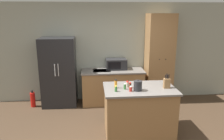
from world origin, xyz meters
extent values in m
cube|color=#9EA393|center=(0.00, 2.33, 1.30)|extent=(7.20, 0.06, 2.60)
cube|color=black|center=(-1.33, 1.99, 0.87)|extent=(0.85, 0.62, 1.74)
cylinder|color=silver|center=(-1.37, 1.66, 1.01)|extent=(0.02, 0.02, 0.30)
cylinder|color=silver|center=(-1.29, 1.66, 1.01)|extent=(0.02, 0.02, 0.30)
cube|color=olive|center=(0.05, 1.98, 0.43)|extent=(1.57, 0.63, 0.86)
cube|color=slate|center=(0.05, 1.98, 0.87)|extent=(1.61, 0.67, 0.03)
cube|color=#9EA0A3|center=(-0.24, 1.98, 0.89)|extent=(0.44, 0.34, 0.01)
cube|color=olive|center=(1.27, 2.02, 1.16)|extent=(0.68, 0.55, 2.32)
sphere|color=black|center=(1.19, 1.74, 1.21)|extent=(0.02, 0.02, 0.02)
sphere|color=black|center=(1.35, 1.74, 1.21)|extent=(0.02, 0.02, 0.02)
cube|color=olive|center=(0.41, 0.41, 0.46)|extent=(1.30, 0.80, 0.91)
cube|color=slate|center=(0.41, 0.41, 0.93)|extent=(1.36, 0.86, 0.03)
cube|color=#232326|center=(0.15, 2.10, 1.03)|extent=(0.53, 0.36, 0.27)
cube|color=black|center=(0.09, 1.92, 1.03)|extent=(0.32, 0.01, 0.19)
cube|color=olive|center=(0.91, 0.35, 1.04)|extent=(0.12, 0.09, 0.19)
cylinder|color=black|center=(0.88, 0.34, 1.17)|extent=(0.02, 0.02, 0.08)
cylinder|color=black|center=(0.90, 0.34, 1.18)|extent=(0.02, 0.02, 0.10)
cylinder|color=black|center=(0.92, 0.35, 1.17)|extent=(0.02, 0.02, 0.07)
cylinder|color=black|center=(0.95, 0.35, 1.17)|extent=(0.02, 0.02, 0.08)
cylinder|color=orange|center=(-0.05, 0.43, 1.02)|extent=(0.05, 0.05, 0.14)
cylinder|color=black|center=(-0.05, 0.43, 1.11)|extent=(0.04, 0.04, 0.03)
cylinder|color=#337033|center=(0.12, 0.35, 0.99)|extent=(0.05, 0.05, 0.09)
cylinder|color=silver|center=(0.12, 0.35, 1.05)|extent=(0.03, 0.03, 0.02)
cylinder|color=#337033|center=(-0.06, 0.25, 0.99)|extent=(0.04, 0.04, 0.09)
cylinder|color=#E5DB4C|center=(-0.06, 0.25, 1.05)|extent=(0.03, 0.03, 0.02)
cylinder|color=#B2281E|center=(0.20, 0.23, 0.99)|extent=(0.05, 0.05, 0.08)
cylinder|color=silver|center=(0.20, 0.23, 1.04)|extent=(0.04, 0.04, 0.02)
cylinder|color=#563319|center=(0.22, 0.41, 0.99)|extent=(0.05, 0.05, 0.09)
cylinder|color=red|center=(0.22, 0.41, 1.05)|extent=(0.04, 0.04, 0.02)
cylinder|color=beige|center=(0.18, 0.47, 1.00)|extent=(0.06, 0.06, 0.10)
cylinder|color=red|center=(0.18, 0.47, 1.06)|extent=(0.04, 0.04, 0.02)
cylinder|color=#232326|center=(0.34, 0.26, 1.04)|extent=(0.15, 0.15, 0.18)
sphere|color=#262628|center=(0.34, 0.26, 1.14)|extent=(0.02, 0.02, 0.02)
cylinder|color=red|center=(-2.01, 1.89, 0.19)|extent=(0.12, 0.12, 0.37)
cylinder|color=black|center=(-2.01, 1.89, 0.41)|extent=(0.05, 0.05, 0.07)
camera|label=1|loc=(-0.48, -3.45, 2.32)|focal=35.00mm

